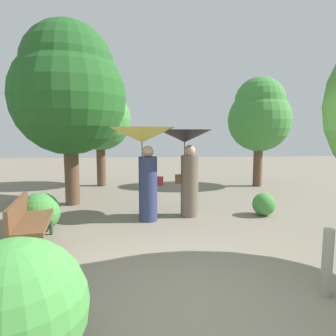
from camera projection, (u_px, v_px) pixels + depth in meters
The scene contains 11 objects.
ground_plane at pixel (195, 307), 3.24m from camera, with size 40.00×40.00×0.00m, color gray.
person_left at pixel (144, 150), 6.25m from camera, with size 1.36×1.36×2.00m.
person_right at pixel (186, 154), 6.60m from camera, with size 1.20×1.20×1.96m.
park_bench at pixel (29, 219), 4.77m from camera, with size 0.77×1.57×0.83m.
tree_near_left at pixel (69, 88), 7.53m from camera, with size 2.90×2.90×4.67m.
tree_mid_left at pixel (100, 114), 10.34m from camera, with size 2.15×2.15×3.84m.
tree_mid_right at pixel (259, 115), 10.29m from camera, with size 2.16×2.16×3.81m.
bush_path_left at pixel (16, 310), 2.25m from camera, with size 1.09×1.09×1.09m, color #428C3D.
bush_path_right at pixel (40, 212), 5.67m from camera, with size 0.75×0.75×0.75m, color #428C3D.
bush_behind_bench at pixel (264, 204), 6.79m from camera, with size 0.52×0.52×0.52m, color #428C3D.
path_marker_post at pixel (327, 263), 3.41m from camera, with size 0.12×0.12×0.80m, color gray.
Camera 1 is at (-0.53, -3.00, 1.89)m, focal length 31.73 mm.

